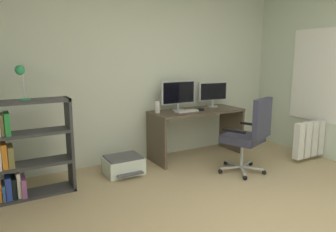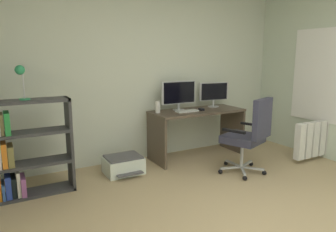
{
  "view_description": "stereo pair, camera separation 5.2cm",
  "coord_description": "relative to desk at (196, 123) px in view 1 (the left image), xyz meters",
  "views": [
    {
      "loc": [
        -2.02,
        -1.52,
        1.54
      ],
      "look_at": [
        0.0,
        1.99,
        0.75
      ],
      "focal_mm": 33.32,
      "sensor_mm": 36.0,
      "label": 1
    },
    {
      "loc": [
        -1.98,
        -1.55,
        1.54
      ],
      "look_at": [
        0.0,
        1.99,
        0.75
      ],
      "focal_mm": 33.32,
      "sensor_mm": 36.0,
      "label": 2
    }
  ],
  "objects": [
    {
      "name": "monitor_main",
      "position": [
        -0.25,
        0.13,
        0.45
      ],
      "size": [
        0.57,
        0.18,
        0.44
      ],
      "color": "#B2B5B7",
      "rests_on": "desk"
    },
    {
      "name": "desktop_speaker",
      "position": [
        -0.63,
        0.08,
        0.28
      ],
      "size": [
        0.07,
        0.07,
        0.17
      ],
      "primitive_type": "cylinder",
      "color": "silver",
      "rests_on": "desk"
    },
    {
      "name": "bookshelf",
      "position": [
        -2.48,
        -0.23,
        -0.04
      ],
      "size": [
        0.87,
        0.28,
        1.08
      ],
      "color": "#343436",
      "rests_on": "ground"
    },
    {
      "name": "keyboard",
      "position": [
        -0.21,
        -0.05,
        0.2
      ],
      "size": [
        0.34,
        0.13,
        0.02
      ],
      "primitive_type": "cube",
      "rotation": [
        0.0,
        0.0,
        -0.01
      ],
      "color": "silver",
      "rests_on": "desk"
    },
    {
      "name": "window_frame",
      "position": [
        1.66,
        -0.99,
        0.71
      ],
      "size": [
        0.02,
        1.24,
        1.39
      ],
      "primitive_type": "cube",
      "color": "white"
    },
    {
      "name": "window_pane",
      "position": [
        1.66,
        -0.99,
        0.71
      ],
      "size": [
        0.01,
        1.16,
        1.31
      ],
      "primitive_type": "cube",
      "color": "white"
    },
    {
      "name": "desk",
      "position": [
        0.0,
        0.0,
        0.0
      ],
      "size": [
        1.43,
        0.59,
        0.73
      ],
      "color": "brown",
      "rests_on": "ground"
    },
    {
      "name": "printer",
      "position": [
        -1.25,
        -0.11,
        -0.42
      ],
      "size": [
        0.49,
        0.47,
        0.24
      ],
      "color": "silver",
      "rests_on": "ground"
    },
    {
      "name": "wall_back",
      "position": [
        -0.68,
        0.41,
        0.76
      ],
      "size": [
        4.69,
        0.1,
        2.6
      ],
      "primitive_type": "cube",
      "color": "silver",
      "rests_on": "ground"
    },
    {
      "name": "radiator",
      "position": [
        1.57,
        -0.99,
        -0.21
      ],
      "size": [
        1.04,
        0.1,
        0.53
      ],
      "color": "white",
      "rests_on": "ground"
    },
    {
      "name": "computer_mouse",
      "position": [
        0.04,
        -0.05,
        0.21
      ],
      "size": [
        0.08,
        0.11,
        0.03
      ],
      "primitive_type": "cube",
      "rotation": [
        0.0,
        0.0,
        -0.17
      ],
      "color": "black",
      "rests_on": "desk"
    },
    {
      "name": "office_chair",
      "position": [
        0.19,
        -0.93,
        0.02
      ],
      "size": [
        0.63,
        0.68,
        1.02
      ],
      "color": "#B7BABC",
      "rests_on": "ground"
    },
    {
      "name": "monitor_secondary",
      "position": [
        0.4,
        0.13,
        0.43
      ],
      "size": [
        0.5,
        0.18,
        0.39
      ],
      "color": "#B2B5B7",
      "rests_on": "desk"
    },
    {
      "name": "desk_lamp",
      "position": [
        -2.4,
        -0.23,
        0.8
      ],
      "size": [
        0.13,
        0.11,
        0.37
      ],
      "color": "#2C975D",
      "rests_on": "bookshelf"
    }
  ]
}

